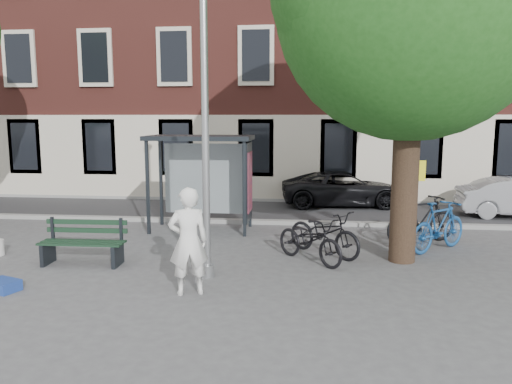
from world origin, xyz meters
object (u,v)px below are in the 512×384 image
Objects in this scene: lamppost at (205,134)px; bike_d at (422,219)px; bike_b at (439,226)px; car_dark at (344,189)px; bike_a at (324,232)px; bus_shelter at (215,161)px; bench at (83,245)px; painter at (188,241)px; notice_sign at (417,184)px; bike_c at (310,240)px.

bike_d is at bearing 33.59° from lamppost.
bike_b is 6.20m from car_dark.
bike_a is at bearing 92.08° from bike_d.
lamppost is at bearing 96.59° from bike_d.
car_dark reaches higher than bike_d.
lamppost reaches higher than bus_shelter.
lamppost is at bearing -12.34° from bench.
notice_sign is (4.59, 3.52, 0.62)m from painter.
bus_shelter is 5.99m from bike_b.
bike_a is 2.79m from bike_d.
bike_c is 0.43× the size of car_dark.
bike_b is (5.12, 3.46, -0.36)m from painter.
bike_b is 1.05× the size of bike_c.
car_dark is (1.21, 7.19, 0.12)m from bike_c.
bench is at bearing 168.97° from lamppost.
lamppost is at bearing 168.90° from bike_a.
painter is 6.42m from bike_d.
notice_sign is (1.27, -5.89, 0.96)m from car_dark.
notice_sign reaches higher than bike_a.
notice_sign is at bearing -162.36° from painter.
painter is at bearing 81.86° from bike_b.
notice_sign is at bearing 13.85° from bench.
bench is at bearing 143.22° from bike_c.
painter reaches higher than bike_d.
car_dark is (-1.55, 5.24, 0.00)m from bike_d.
painter reaches higher than bike_b.
car_dark is (3.33, 9.40, -0.35)m from painter.
bike_b is at bearing 26.20° from lamppost.
notice_sign reaches higher than bike_d.
car_dark is at bearing 48.38° from bus_shelter.
bus_shelter is (-0.61, 4.11, -0.87)m from lamppost.
painter is 0.43× the size of car_dark.
bench is at bearing 82.09° from bike_d.
bike_a is at bearing -38.10° from bus_shelter.
lamppost is at bearing 166.49° from bike_c.
bus_shelter is 1.35× the size of notice_sign.
notice_sign is at bearing 129.30° from bike_d.
bike_a is 2.76m from bike_b.
lamppost is at bearing -116.58° from painter.
lamppost is 5.99m from bike_b.
painter reaches higher than bike_a.
car_dark is (3.82, 4.29, -1.31)m from bus_shelter.
bike_b is 0.74m from bike_d.
bench is 7.62m from notice_sign.
bike_b is at bearing -16.35° from bus_shelter.
lamppost reaches higher than painter.
car_dark is 2.08× the size of notice_sign.
bike_b is 0.97× the size of bike_d.
bus_shelter is 5.60m from bike_d.
painter is at bearing -178.41° from bike_c.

